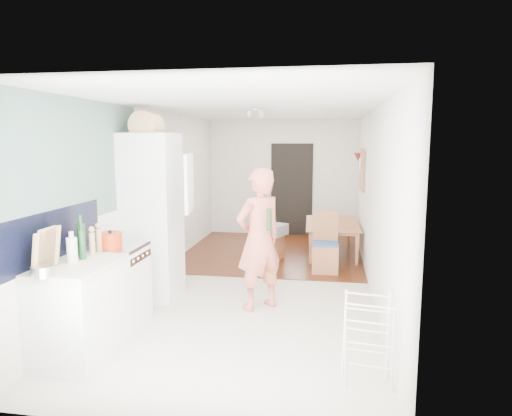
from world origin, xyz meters
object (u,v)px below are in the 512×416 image
(person, at_px, (259,227))
(drying_rack, at_px, (367,342))
(stool, at_px, (272,247))
(dining_chair, at_px, (325,243))
(dining_table, at_px, (333,241))

(person, relative_size, drying_rack, 2.69)
(stool, height_order, drying_rack, drying_rack)
(dining_chair, bearing_deg, stool, 143.11)
(dining_chair, bearing_deg, person, -116.27)
(dining_table, distance_m, drying_rack, 4.52)
(dining_table, distance_m, dining_chair, 1.22)
(person, distance_m, stool, 2.49)
(person, bearing_deg, drying_rack, 82.27)
(dining_chair, xyz_separation_m, stool, (-0.93, 0.66, -0.26))
(stool, bearing_deg, dining_table, 26.56)
(dining_table, relative_size, stool, 3.21)
(dining_table, height_order, drying_rack, drying_rack)
(person, relative_size, dining_table, 1.46)
(dining_table, distance_m, stool, 1.19)
(person, distance_m, drying_rack, 2.11)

